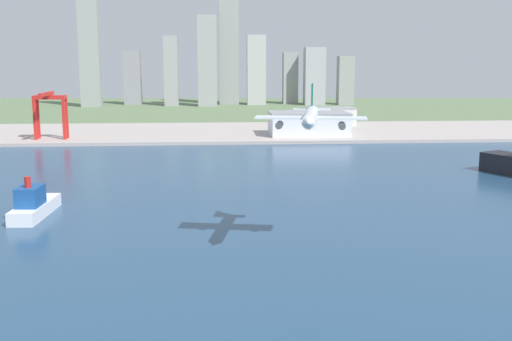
# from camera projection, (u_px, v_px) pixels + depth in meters

# --- Properties ---
(ground_plane) EXTENTS (2400.00, 2400.00, 0.00)m
(ground_plane) POSITION_uv_depth(u_px,v_px,m) (237.00, 175.00, 330.47)
(ground_plane) COLOR #5E7550
(water_bay) EXTENTS (840.00, 360.00, 0.15)m
(water_bay) POSITION_uv_depth(u_px,v_px,m) (243.00, 200.00, 271.55)
(water_bay) COLOR navy
(water_bay) RESTS_ON ground
(industrial_pier) EXTENTS (840.00, 140.00, 2.50)m
(industrial_pier) POSITION_uv_depth(u_px,v_px,m) (228.00, 132.00, 516.79)
(industrial_pier) COLOR #ABA09B
(industrial_pier) RESTS_ON ground
(airplane_landing) EXTENTS (35.37, 42.32, 13.35)m
(airplane_landing) POSITION_uv_depth(u_px,v_px,m) (310.00, 117.00, 189.07)
(airplane_landing) COLOR silver
(ferry_boat) EXTENTS (11.65, 36.94, 16.89)m
(ferry_boat) POSITION_uv_depth(u_px,v_px,m) (34.00, 205.00, 242.58)
(ferry_boat) COLOR white
(ferry_boat) RESTS_ON water_bay
(port_crane_red) EXTENTS (23.48, 35.82, 35.28)m
(port_crane_red) POSITION_uv_depth(u_px,v_px,m) (50.00, 105.00, 456.94)
(port_crane_red) COLOR red
(port_crane_red) RESTS_ON industrial_pier
(warehouse_main) EXTENTS (61.79, 40.61, 18.02)m
(warehouse_main) POSITION_uv_depth(u_px,v_px,m) (308.00, 123.00, 487.85)
(warehouse_main) COLOR silver
(warehouse_main) RESTS_ON industrial_pier
(warehouse_annex) EXTENTS (36.34, 23.37, 16.15)m
(warehouse_annex) POSITION_uv_depth(u_px,v_px,m) (335.00, 116.00, 560.01)
(warehouse_annex) COLOR silver
(warehouse_annex) RESTS_ON industrial_pier
(distant_skyline) EXTENTS (365.46, 60.06, 147.55)m
(distant_skyline) POSITION_uv_depth(u_px,v_px,m) (220.00, 65.00, 835.85)
(distant_skyline) COLOR gray
(distant_skyline) RESTS_ON ground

